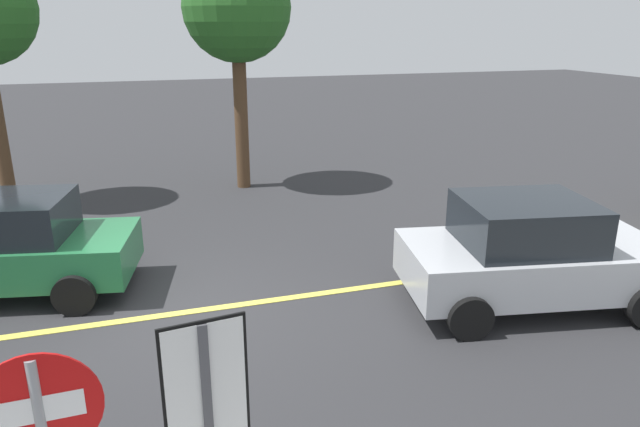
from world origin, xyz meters
TOP-DOWN VIEW (x-y plane):
  - ground_plane at (0.00, 0.00)m, footprint 80.00×80.00m
  - lane_marking_centre at (3.00, 0.00)m, footprint 28.00×0.16m
  - car_silver_crossing at (5.37, -1.27)m, footprint 4.19×2.63m
  - tree_centre_verge at (2.42, 6.94)m, footprint 2.70×2.70m

SIDE VIEW (x-z plane):
  - ground_plane at x=0.00m, z-range 0.00..0.00m
  - lane_marking_centre at x=3.00m, z-range 0.00..0.01m
  - car_silver_crossing at x=5.37m, z-range -0.01..1.69m
  - tree_centre_verge at x=2.42m, z-range 1.56..7.50m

